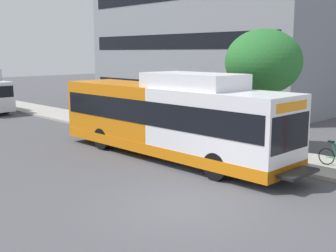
# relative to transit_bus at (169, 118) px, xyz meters

# --- Properties ---
(ground_plane) EXTENTS (120.00, 120.00, 0.00)m
(ground_plane) POSITION_rel_transit_bus_xyz_m (-3.92, 3.58, -1.70)
(ground_plane) COLOR #4C4C51
(sidewalk_curb) EXTENTS (3.00, 56.00, 0.14)m
(sidewalk_curb) POSITION_rel_transit_bus_xyz_m (3.08, 1.58, -1.63)
(sidewalk_curb) COLOR #A8A399
(sidewalk_curb) RESTS_ON ground
(transit_bus) EXTENTS (2.58, 12.25, 3.65)m
(transit_bus) POSITION_rel_transit_bus_xyz_m (0.00, 0.00, 0.00)
(transit_bus) COLOR white
(transit_bus) RESTS_ON ground
(street_tree_near_stop) EXTENTS (3.44, 3.44, 5.36)m
(street_tree_near_stop) POSITION_rel_transit_bus_xyz_m (4.03, -1.92, 2.32)
(street_tree_near_stop) COLOR #4C3823
(street_tree_near_stop) RESTS_ON sidewalk_curb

